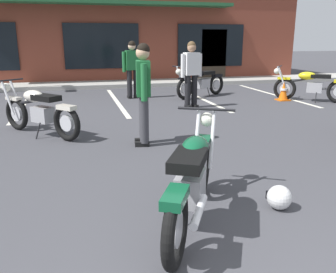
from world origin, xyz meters
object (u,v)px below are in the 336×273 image
at_px(motorcycle_black_cruiser, 201,82).
at_px(person_by_back_row, 143,89).
at_px(helmet_on_pavement, 279,197).
at_px(traffic_cone, 284,91).
at_px(person_in_shorts_foreground, 191,71).
at_px(motorcycle_red_sportbike, 311,85).
at_px(motorcycle_green_cafe_racer, 39,110).
at_px(motorcycle_foreground_classic, 193,177).
at_px(person_in_black_shirt, 132,66).

height_order(motorcycle_black_cruiser, person_by_back_row, person_by_back_row).
relative_size(helmet_on_pavement, traffic_cone, 0.49).
relative_size(motorcycle_black_cruiser, helmet_on_pavement, 7.37).
distance_m(person_in_shorts_foreground, helmet_on_pavement, 5.86).
relative_size(motorcycle_red_sportbike, helmet_on_pavement, 6.80).
bearing_deg(motorcycle_green_cafe_racer, traffic_cone, 19.43).
xyz_separation_m(motorcycle_red_sportbike, motorcycle_green_cafe_racer, (-7.15, -1.97, 0.00)).
xyz_separation_m(motorcycle_foreground_classic, traffic_cone, (4.82, 6.14, -0.20)).
xyz_separation_m(person_in_black_shirt, helmet_on_pavement, (0.31, -7.59, -0.82)).
height_order(motorcycle_green_cafe_racer, person_in_black_shirt, person_in_black_shirt).
xyz_separation_m(motorcycle_red_sportbike, person_in_shorts_foreground, (-3.59, -0.05, 0.49)).
distance_m(motorcycle_foreground_classic, motorcycle_black_cruiser, 7.84).
bearing_deg(helmet_on_pavement, motorcycle_foreground_classic, -178.66).
distance_m(motorcycle_green_cafe_racer, person_in_shorts_foreground, 4.08).
distance_m(motorcycle_red_sportbike, motorcycle_black_cruiser, 3.15).
distance_m(motorcycle_black_cruiser, traffic_cone, 2.44).
distance_m(motorcycle_red_sportbike, person_by_back_row, 6.24).
bearing_deg(person_in_black_shirt, helmet_on_pavement, -87.67).
height_order(motorcycle_red_sportbike, person_in_shorts_foreground, person_in_shorts_foreground).
height_order(motorcycle_green_cafe_racer, person_in_shorts_foreground, person_in_shorts_foreground).
xyz_separation_m(motorcycle_green_cafe_racer, person_by_back_row, (1.75, -1.12, 0.49)).
bearing_deg(helmet_on_pavement, person_in_shorts_foreground, 81.05).
relative_size(motorcycle_red_sportbike, motorcycle_green_cafe_racer, 1.03).
height_order(motorcycle_foreground_classic, traffic_cone, motorcycle_foreground_classic).
bearing_deg(person_in_shorts_foreground, motorcycle_red_sportbike, 0.88).
bearing_deg(person_by_back_row, helmet_on_pavement, -71.26).
bearing_deg(motorcycle_black_cruiser, motorcycle_green_cafe_racer, -141.44).
bearing_deg(person_by_back_row, traffic_cone, 35.61).
xyz_separation_m(motorcycle_foreground_classic, helmet_on_pavement, (0.97, 0.02, -0.33)).
relative_size(motorcycle_green_cafe_racer, traffic_cone, 3.24).
bearing_deg(traffic_cone, motorcycle_green_cafe_racer, -160.57).
bearing_deg(traffic_cone, person_in_black_shirt, 160.44).
bearing_deg(person_in_black_shirt, motorcycle_red_sportbike, -20.62).
relative_size(motorcycle_green_cafe_racer, person_in_shorts_foreground, 1.03).
xyz_separation_m(motorcycle_red_sportbike, helmet_on_pavement, (-4.49, -5.79, -0.33)).
bearing_deg(person_in_shorts_foreground, person_in_black_shirt, 123.08).
height_order(person_by_back_row, helmet_on_pavement, person_by_back_row).
relative_size(person_in_black_shirt, person_by_back_row, 1.00).
distance_m(motorcycle_black_cruiser, person_in_black_shirt, 2.12).
bearing_deg(motorcycle_green_cafe_racer, motorcycle_black_cruiser, 38.56).
height_order(motorcycle_black_cruiser, helmet_on_pavement, motorcycle_black_cruiser).
bearing_deg(person_in_shorts_foreground, person_by_back_row, -121.04).
distance_m(person_in_shorts_foreground, traffic_cone, 3.05).
relative_size(person_by_back_row, helmet_on_pavement, 6.44).
bearing_deg(motorcycle_foreground_classic, motorcycle_red_sportbike, 46.78).
height_order(person_in_shorts_foreground, person_by_back_row, same).
xyz_separation_m(motorcycle_foreground_classic, person_in_black_shirt, (0.66, 7.62, 0.49)).
xyz_separation_m(motorcycle_green_cafe_racer, helmet_on_pavement, (2.66, -3.82, -0.33)).
bearing_deg(motorcycle_foreground_classic, person_by_back_row, 88.87).
height_order(person_in_black_shirt, helmet_on_pavement, person_in_black_shirt).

